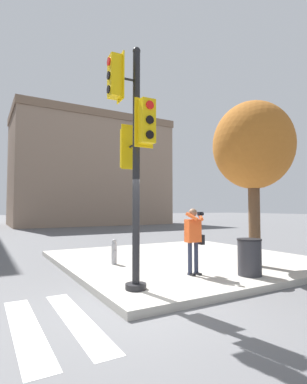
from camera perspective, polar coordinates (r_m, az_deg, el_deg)
name	(u,v)px	position (r m, az deg, el deg)	size (l,w,h in m)	color
ground_plane	(140,308)	(6.05, -2.55, -21.22)	(160.00, 160.00, 0.00)	#5B5B5E
sidewalk_corner	(183,260)	(10.72, 5.69, -12.69)	(8.00, 8.00, 0.17)	#ADA89E
traffic_signal_pole	(132,142)	(6.55, -4.07, 9.49)	(0.89, 1.31, 5.27)	black
person_photographer	(194,235)	(7.90, 7.66, -8.10)	(0.58, 0.54, 1.70)	black
street_tree	(253,147)	(9.66, 18.44, 8.20)	(2.42, 2.42, 4.95)	brown
fire_hydrant	(114,252)	(9.43, -7.50, -11.18)	(0.16, 0.22, 0.76)	#99999E
trash_bin	(250,257)	(8.19, 17.82, -11.70)	(0.62, 0.62, 0.93)	#2D2D33
building_right	(91,172)	(35.48, -11.89, 3.82)	(17.03, 9.13, 12.10)	gray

